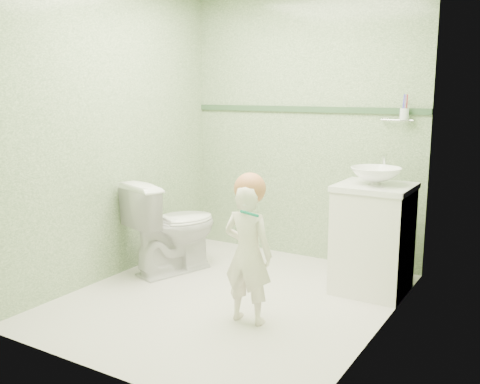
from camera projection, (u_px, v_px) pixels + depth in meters
The scene contains 12 objects.
ground at pixel (230, 299), 3.97m from camera, with size 2.50×2.50×0.00m, color silver.
room_shell at pixel (229, 136), 3.74m from camera, with size 2.50×2.54×2.40m.
trim_stripe at pixel (303, 109), 4.76m from camera, with size 2.20×0.02×0.05m, color #355436.
vanity at pixel (373, 240), 4.06m from camera, with size 0.52×0.50×0.80m, color white.
counter at pixel (375, 187), 3.98m from camera, with size 0.54×0.52×0.04m, color white.
basin at pixel (376, 176), 3.96m from camera, with size 0.37×0.37×0.13m, color white.
faucet at pixel (384, 162), 4.10m from camera, with size 0.03×0.13×0.18m.
cup_holder at pixel (403, 114), 4.26m from camera, with size 0.26×0.07×0.21m.
toilet at pixel (173, 226), 4.51m from camera, with size 0.44×0.77×0.79m, color white.
toddler at pixel (248, 254), 3.51m from camera, with size 0.34×0.22×0.93m, color silver.
hair_cap at pixel (250, 189), 3.45m from camera, with size 0.21×0.21×0.21m, color #BC7145.
teal_toothbrush at pixel (249, 213), 3.31m from camera, with size 0.11×0.13×0.08m.
Camera 1 is at (2.00, -3.17, 1.52)m, focal length 40.24 mm.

